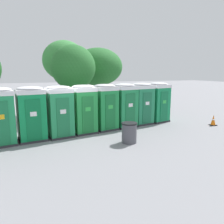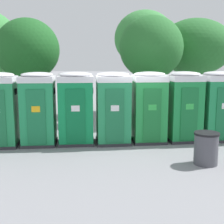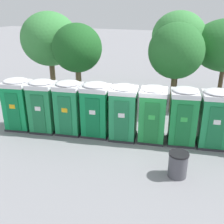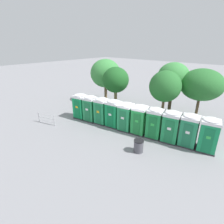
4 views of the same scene
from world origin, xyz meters
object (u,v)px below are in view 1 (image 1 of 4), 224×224
(portapotty_2, at_px, (0,116))
(portapotty_9, at_px, (158,102))
(trash_can, at_px, (129,133))
(street_tree_3, at_px, (98,67))
(portapotty_4, at_px, (59,111))
(portapotty_7, at_px, (125,105))
(traffic_cone, at_px, (213,120))
(street_tree_2, at_px, (64,61))
(portapotty_6, at_px, (105,107))
(portapotty_3, at_px, (31,113))
(portapotty_5, at_px, (84,109))
(street_tree_0, at_px, (73,68))
(portapotty_8, at_px, (141,103))

(portapotty_2, xyz_separation_m, portapotty_9, (8.97, 1.63, -0.00))
(trash_can, bearing_deg, street_tree_3, 82.22)
(portapotty_4, bearing_deg, portapotty_7, 11.07)
(trash_can, bearing_deg, traffic_cone, 11.24)
(portapotty_7, bearing_deg, portapotty_9, 11.21)
(street_tree_3, height_order, traffic_cone, street_tree_3)
(portapotty_7, height_order, street_tree_3, street_tree_3)
(street_tree_2, bearing_deg, portapotty_4, -101.36)
(portapotty_6, xyz_separation_m, street_tree_2, (-1.29, 5.76, 2.72))
(portapotty_3, relative_size, street_tree_3, 0.50)
(portapotty_5, xyz_separation_m, portapotty_7, (2.56, 0.48, -0.00))
(portapotty_4, height_order, portapotty_7, same)
(portapotty_2, bearing_deg, portapotty_9, 10.32)
(portapotty_3, height_order, street_tree_0, street_tree_0)
(portapotty_3, height_order, street_tree_3, street_tree_3)
(portapotty_5, relative_size, street_tree_3, 0.50)
(street_tree_0, bearing_deg, portapotty_6, -73.56)
(portapotty_5, xyz_separation_m, street_tree_3, (2.73, 6.34, 2.31))
(portapotty_3, bearing_deg, street_tree_2, 68.26)
(street_tree_0, distance_m, traffic_cone, 9.49)
(portapotty_4, relative_size, street_tree_3, 0.50)
(portapotty_2, height_order, portapotty_8, same)
(portapotty_4, height_order, portapotty_9, same)
(portapotty_7, relative_size, trash_can, 2.72)
(street_tree_2, bearing_deg, street_tree_0, -83.70)
(street_tree_2, bearing_deg, portapotty_2, -119.96)
(portapotty_6, xyz_separation_m, portapotty_8, (2.55, 0.53, -0.00))
(traffic_cone, bearing_deg, portapotty_8, 153.02)
(portapotty_7, bearing_deg, portapotty_8, 13.79)
(portapotty_5, height_order, portapotty_9, same)
(portapotty_4, xyz_separation_m, portapotty_5, (1.28, 0.27, 0.00))
(portapotty_5, bearing_deg, street_tree_0, 86.44)
(portapotty_2, height_order, portapotty_6, same)
(portapotty_6, height_order, portapotty_8, same)
(portapotty_7, xyz_separation_m, street_tree_0, (-2.32, 3.31, 2.20))
(street_tree_2, relative_size, trash_can, 5.92)
(portapotty_3, bearing_deg, street_tree_0, 56.19)
(trash_can, distance_m, traffic_cone, 6.27)
(portapotty_2, relative_size, portapotty_7, 1.00)
(portapotty_6, distance_m, street_tree_2, 6.50)
(street_tree_2, bearing_deg, portapotty_7, -65.11)
(street_tree_0, height_order, trash_can, street_tree_0)
(portapotty_3, xyz_separation_m, trash_can, (4.11, -1.98, -0.81))
(portapotty_4, xyz_separation_m, traffic_cone, (8.96, -0.90, -0.97))
(portapotty_7, relative_size, street_tree_3, 0.50)
(portapotty_6, relative_size, portapotty_9, 1.00)
(street_tree_2, relative_size, traffic_cone, 8.62)
(portapotty_2, distance_m, street_tree_3, 9.87)
(portapotty_6, xyz_separation_m, trash_can, (0.26, -2.65, -0.81))
(portapotty_4, bearing_deg, portapotty_5, 11.86)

